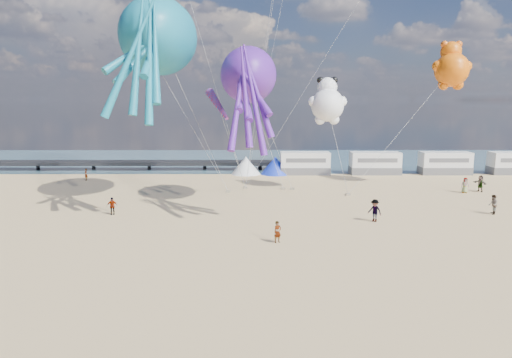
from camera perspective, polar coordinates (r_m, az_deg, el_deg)
name	(u,v)px	position (r m, az deg, el deg)	size (l,w,h in m)	color
ground	(272,304)	(23.29, 2.04, -15.36)	(120.00, 120.00, 0.00)	#DEBB80
water	(259,160)	(76.70, 0.41, 2.43)	(120.00, 120.00, 0.00)	#395C6C
pier	(66,163)	(71.03, -22.71, 1.87)	(60.00, 3.00, 0.50)	black
motorhome_0	(305,163)	(62.01, 6.13, 1.99)	(6.60, 2.50, 3.00)	silver
motorhome_1	(375,163)	(63.77, 14.64, 1.94)	(6.60, 2.50, 3.00)	silver
motorhome_2	(445,163)	(66.85, 22.54, 1.86)	(6.60, 2.50, 3.00)	silver
tent_white	(246,165)	(61.68, -1.29, 1.72)	(4.00, 4.00, 2.40)	white
tent_blue	(275,165)	(61.74, 2.43, 1.72)	(4.00, 4.00, 2.40)	#1933CC
standing_person	(278,232)	(32.25, 2.71, -6.62)	(0.57, 0.37, 1.55)	tan
beachgoer_0	(465,185)	(54.13, 24.67, -0.71)	(0.61, 0.40, 1.68)	#7F6659
beachgoer_1	(493,205)	(45.11, 27.51, -2.86)	(0.85, 0.55, 1.73)	#7F6659
beachgoer_2	(375,210)	(38.89, 14.62, -3.83)	(0.91, 0.71, 1.87)	#7F6659
beachgoer_3	(112,206)	(41.84, -17.55, -3.24)	(1.00, 0.58, 1.55)	#7F6659
beachgoer_4	(480,184)	(55.55, 26.24, -0.51)	(1.06, 0.44, 1.81)	#7F6659
beachgoer_5	(86,174)	(60.63, -20.49, 0.53)	(1.40, 0.45, 1.51)	#7F6659
sandbag_a	(228,192)	(49.46, -3.49, -1.61)	(0.50, 0.35, 0.22)	gray
sandbag_b	(292,189)	(51.16, 4.53, -1.23)	(0.50, 0.35, 0.22)	gray
sandbag_c	(348,195)	(48.91, 11.44, -1.92)	(0.50, 0.35, 0.22)	gray
sandbag_d	(283,189)	(51.26, 3.43, -1.20)	(0.50, 0.35, 0.22)	gray
sandbag_e	(245,188)	(51.67, -1.34, -1.09)	(0.50, 0.35, 0.22)	gray
kite_octopus_teal	(159,37)	(45.61, -12.07, 17.01)	(5.17, 12.06, 13.78)	teal
kite_octopus_purple	(248,75)	(43.02, -0.95, 12.86)	(4.40, 10.26, 11.73)	#5A219A
kite_panda	(327,105)	(49.93, 8.92, 9.10)	(4.26, 4.01, 6.01)	white
kite_teddy_orange	(452,70)	(55.41, 23.27, 12.42)	(4.44, 4.18, 6.28)	orange
windsock_left	(147,47)	(47.86, -13.51, 15.72)	(1.10, 6.80, 6.80)	red
windsock_mid	(247,82)	(44.45, -1.11, 12.02)	(1.00, 5.31, 5.31)	red
windsock_right	(218,105)	(44.55, -4.78, 9.21)	(0.90, 5.24, 5.24)	red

